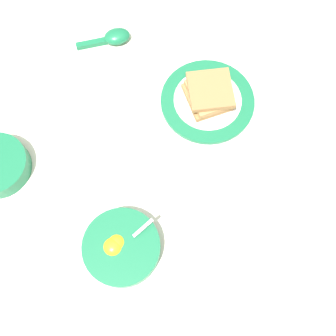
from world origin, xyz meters
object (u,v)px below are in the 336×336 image
(toast_plate, at_px, (207,101))
(soup_spoon, at_px, (113,37))
(toast_sandwich, at_px, (209,93))
(egg_bowl, at_px, (122,247))

(toast_plate, relative_size, soup_spoon, 1.85)
(toast_plate, relative_size, toast_sandwich, 1.57)
(toast_sandwich, bearing_deg, soup_spoon, 175.81)
(toast_sandwich, xyz_separation_m, soup_spoon, (-0.29, 0.02, -0.02))
(toast_plate, distance_m, soup_spoon, 0.30)
(egg_bowl, bearing_deg, toast_plate, 93.85)
(egg_bowl, distance_m, toast_sandwich, 0.41)
(toast_plate, distance_m, toast_sandwich, 0.03)
(toast_plate, xyz_separation_m, toast_sandwich, (-0.00, 0.00, 0.03))
(egg_bowl, relative_size, soup_spoon, 1.31)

